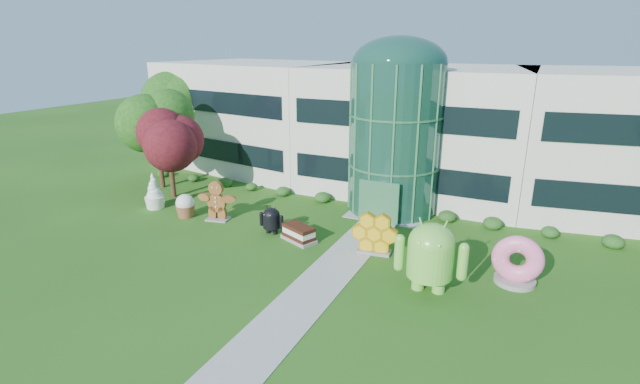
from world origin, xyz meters
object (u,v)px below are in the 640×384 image
at_px(android_black, 271,219).
at_px(gingerbread, 217,200).
at_px(donut, 518,259).
at_px(android_green, 431,252).

height_order(android_black, gingerbread, gingerbread).
height_order(donut, gingerbread, gingerbread).
relative_size(donut, gingerbread, 0.87).
bearing_deg(gingerbread, android_green, -23.65).
distance_m(donut, gingerbread, 18.04).
height_order(android_green, donut, android_green).
distance_m(android_green, gingerbread, 14.76).
bearing_deg(donut, android_green, -145.88).
xyz_separation_m(android_green, android_black, (-10.08, 2.66, -0.99)).
distance_m(android_green, donut, 4.45).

